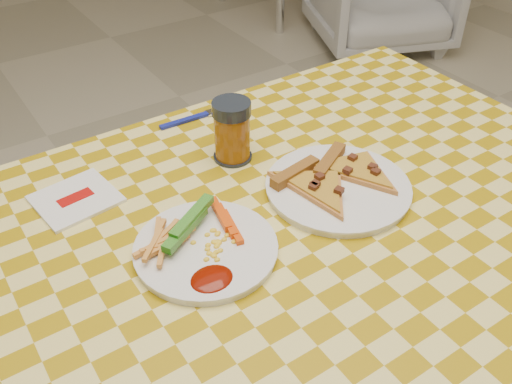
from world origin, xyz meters
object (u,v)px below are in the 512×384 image
Objects in this scene: plate_left at (206,250)px; plate_right at (338,188)px; drink_glass at (232,131)px; table at (284,260)px.

plate_left is 0.87× the size of plate_right.
plate_right is 2.11× the size of drink_glass.
plate_left is 0.27m from drink_glass.
drink_glass reaches higher than plate_left.
table is at bearing -99.23° from drink_glass.
drink_glass is at bearing 49.04° from plate_left.
plate_left is at bearing -178.55° from plate_right.
plate_left is (-0.14, 0.02, 0.08)m from table.
plate_right is (0.13, 0.03, 0.08)m from table.
drink_glass is (-0.10, 0.19, 0.05)m from plate_right.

